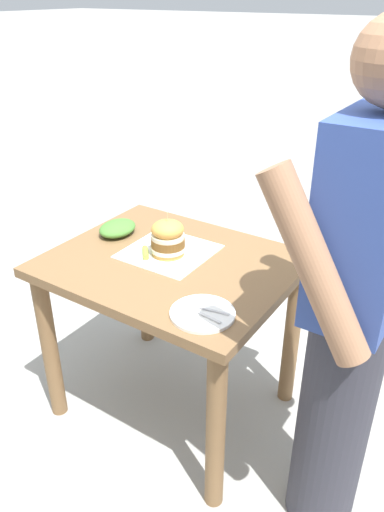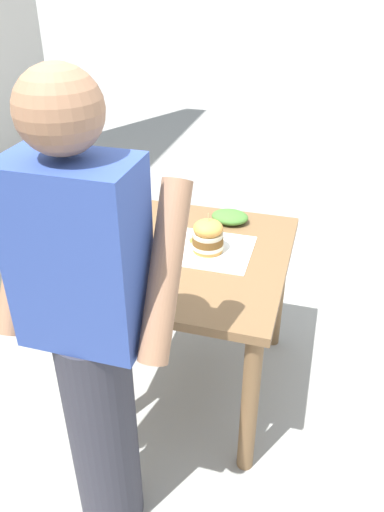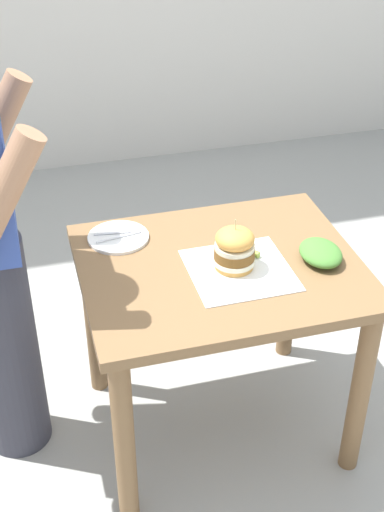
{
  "view_description": "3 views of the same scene",
  "coord_description": "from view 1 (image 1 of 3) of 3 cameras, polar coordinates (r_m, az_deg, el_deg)",
  "views": [
    {
      "loc": [
        1.41,
        1.03,
        1.72
      ],
      "look_at": [
        0.0,
        0.1,
        0.82
      ],
      "focal_mm": 35.0,
      "sensor_mm": 36.0,
      "label": 1
    },
    {
      "loc": [
        -0.49,
        1.81,
        1.9
      ],
      "look_at": [
        0.0,
        0.1,
        0.82
      ],
      "focal_mm": 35.0,
      "sensor_mm": 36.0,
      "label": 2
    },
    {
      "loc": [
        -1.9,
        0.62,
        2.14
      ],
      "look_at": [
        0.0,
        0.1,
        0.82
      ],
      "focal_mm": 50.0,
      "sensor_mm": 36.0,
      "label": 3
    }
  ],
  "objects": [
    {
      "name": "ground_plane",
      "position": [
        2.45,
        -2.03,
        -16.42
      ],
      "size": [
        80.0,
        80.0,
        0.0
      ],
      "primitive_type": "plane",
      "color": "#9E9E99"
    },
    {
      "name": "patio_table",
      "position": [
        2.06,
        -2.32,
        -4.03
      ],
      "size": [
        0.78,
        0.95,
        0.77
      ],
      "color": "brown",
      "rests_on": "ground"
    },
    {
      "name": "serving_paper",
      "position": [
        2.06,
        -2.66,
        0.52
      ],
      "size": [
        0.34,
        0.34,
        0.0
      ],
      "primitive_type": "cube",
      "rotation": [
        0.0,
        0.0,
        0.01
      ],
      "color": "white",
      "rests_on": "patio_table"
    },
    {
      "name": "sandwich",
      "position": [
        2.0,
        -2.78,
        2.08
      ],
      "size": [
        0.14,
        0.14,
        0.18
      ],
      "color": "gold",
      "rests_on": "serving_paper"
    },
    {
      "name": "pickle_spear",
      "position": [
        2.02,
        -5.34,
        0.38
      ],
      "size": [
        0.08,
        0.08,
        0.02
      ],
      "primitive_type": "cylinder",
      "rotation": [
        0.0,
        1.57,
        0.72
      ],
      "color": "#8EA83D",
      "rests_on": "serving_paper"
    },
    {
      "name": "side_plate_with_forks",
      "position": [
        1.67,
        1.21,
        -6.57
      ],
      "size": [
        0.22,
        0.22,
        0.02
      ],
      "color": "white",
      "rests_on": "patio_table"
    },
    {
      "name": "side_salad",
      "position": [
        2.22,
        -8.52,
        3.17
      ],
      "size": [
        0.18,
        0.14,
        0.06
      ],
      "primitive_type": "ellipsoid",
      "color": "#477F33",
      "rests_on": "patio_table"
    },
    {
      "name": "diner_across_table",
      "position": [
        1.55,
        17.8,
        -6.06
      ],
      "size": [
        0.55,
        0.35,
        1.69
      ],
      "color": "#33333D",
      "rests_on": "ground"
    }
  ]
}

